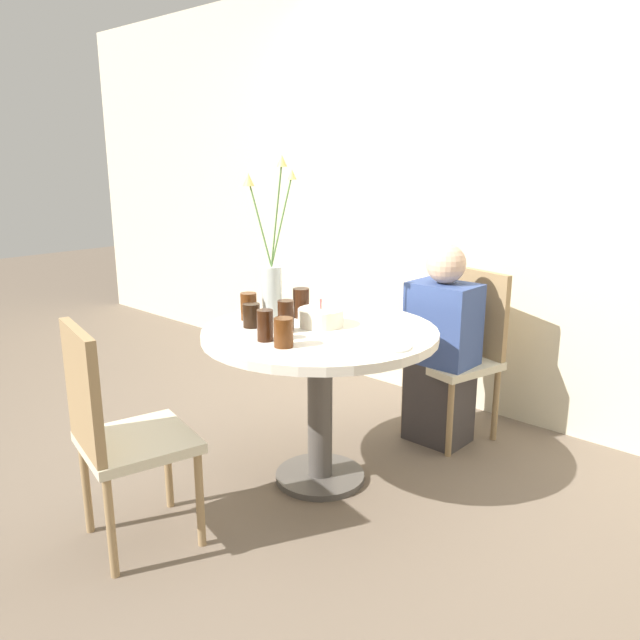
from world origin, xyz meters
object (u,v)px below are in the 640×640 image
Objects in this scene: birthday_cake at (321,317)px; drink_glass_0 at (251,315)px; drink_glass_4 at (265,325)px; drink_glass_5 at (284,332)px; drink_glass_3 at (286,316)px; chair_right_flank at (115,426)px; drink_glass_1 at (249,306)px; flower_vase at (272,273)px; side_plate at (389,346)px; chair_left_flank at (463,345)px; person_guest at (441,352)px; drink_glass_2 at (301,303)px.

birthday_cake is 0.31m from drink_glass_0.
drink_glass_5 is (0.12, -0.01, -0.01)m from drink_glass_4.
birthday_cake reaches higher than drink_glass_5.
chair_right_flank is at bearing -100.09° from drink_glass_3.
drink_glass_4 is at bearing -30.49° from drink_glass_1.
chair_right_flank is 7.08× the size of drink_glass_1.
flower_vase is 0.19m from drink_glass_1.
side_plate is (0.43, -0.06, -0.03)m from birthday_cake.
chair_left_flank is at bearing -89.97° from chair_right_flank.
drink_glass_2 is at bearing -120.78° from person_guest.
drink_glass_1 is at bearing -173.51° from side_plate.
chair_left_flank is 0.85× the size of person_guest.
drink_glass_4 reaches higher than side_plate.
drink_glass_4 is 1.10m from person_guest.
birthday_cake is at bearing -16.52° from drink_glass_2.
side_plate is at bearing 13.52° from drink_glass_3.
chair_right_flank is 1.69m from person_guest.
birthday_cake is at bearing -106.90° from person_guest.
person_guest reaches higher than side_plate.
side_plate is (0.61, 0.88, 0.24)m from chair_right_flank.
side_plate is at bearing 31.77° from drink_glass_4.
drink_glass_5 is at bearing -3.82° from drink_glass_4.
drink_glass_3 is (0.22, -0.13, -0.14)m from flower_vase.
drink_glass_2 is (-0.60, 0.12, 0.06)m from side_plate.
chair_left_flank is 4.35× the size of birthday_cake.
side_plate is at bearing 14.42° from drink_glass_0.
chair_left_flank is 1.25m from drink_glass_4.
side_plate is 1.31× the size of drink_glass_2.
drink_glass_2 is (0.01, 0.99, 0.30)m from chair_right_flank.
drink_glass_1 is at bearing -116.79° from flower_vase.
drink_glass_0 is at bearing -99.64° from chair_left_flank.
drink_glass_4 is at bearing -27.25° from drink_glass_0.
chair_left_flank reaches higher than drink_glass_5.
chair_right_flank is 1.20× the size of flower_vase.
birthday_cake is 1.93× the size of drink_glass_0.
drink_glass_2 is at bearing 53.86° from drink_glass_1.
drink_glass_5 is (0.28, -0.39, -0.01)m from drink_glass_2.
side_plate is at bearing 41.12° from drink_glass_5.
drink_glass_4 is 0.12× the size of person_guest.
flower_vase is 0.30m from drink_glass_3.
drink_glass_3 is (0.28, -0.03, 0.01)m from drink_glass_1.
drink_glass_1 is (-0.57, -1.00, 0.30)m from chair_left_flank.
person_guest is (0.42, 0.93, -0.30)m from drink_glass_0.
chair_right_flank is 6.87× the size of drink_glass_4.
drink_glass_4 is at bearing -47.62° from flower_vase.
drink_glass_0 is at bearing -74.02° from chair_right_flank.
flower_vase is at bearing -70.88° from chair_right_flank.
drink_glass_1 is 0.97× the size of drink_glass_4.
drink_glass_0 is 1.06m from person_guest.
chair_right_flank is at bearing -124.64° from side_plate.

